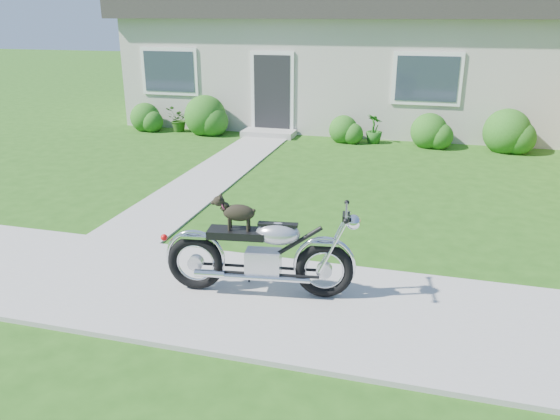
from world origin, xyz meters
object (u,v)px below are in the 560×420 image
object	(u,v)px
house	(346,47)
potted_plant_left	(178,120)
potted_plant_right	(374,129)
motorcycle_with_dog	(262,253)

from	to	relation	value
house	potted_plant_left	bearing A→B (deg)	-140.07
potted_plant_right	motorcycle_with_dog	size ratio (longest dim) A/B	0.33
house	potted_plant_left	xyz separation A→B (m)	(-4.12, -3.44, -1.82)
potted_plant_left	motorcycle_with_dog	bearing A→B (deg)	-59.04
house	motorcycle_with_dog	world-z (taller)	house
house	potted_plant_right	size ratio (longest dim) A/B	17.08
potted_plant_right	motorcycle_with_dog	world-z (taller)	motorcycle_with_dog
potted_plant_left	potted_plant_right	xyz separation A→B (m)	(5.44, 0.00, 0.03)
potted_plant_left	motorcycle_with_dog	xyz separation A→B (m)	(5.07, -8.46, 0.21)
house	motorcycle_with_dog	size ratio (longest dim) A/B	5.68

